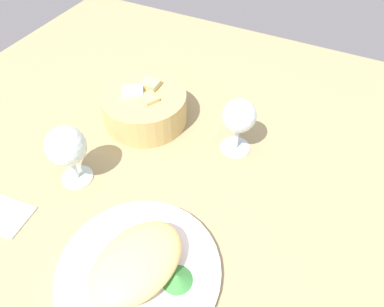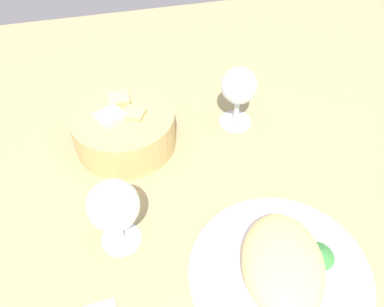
# 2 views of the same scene
# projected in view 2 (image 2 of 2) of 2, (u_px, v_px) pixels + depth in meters

# --- Properties ---
(ground_plane) EXTENTS (1.40, 1.40, 0.02)m
(ground_plane) POSITION_uv_depth(u_px,v_px,m) (240.00, 212.00, 0.68)
(ground_plane) COLOR tan
(plate) EXTENTS (0.26, 0.26, 0.01)m
(plate) POSITION_uv_depth(u_px,v_px,m) (279.00, 275.00, 0.59)
(plate) COLOR white
(plate) RESTS_ON ground_plane
(omelette) EXTENTS (0.19, 0.15, 0.05)m
(omelette) POSITION_uv_depth(u_px,v_px,m) (283.00, 264.00, 0.57)
(omelette) COLOR #E9C577
(omelette) RESTS_ON plate
(lettuce_garnish) EXTENTS (0.05, 0.05, 0.02)m
(lettuce_garnish) POSITION_uv_depth(u_px,v_px,m) (319.00, 253.00, 0.60)
(lettuce_garnish) COLOR #39873B
(lettuce_garnish) RESTS_ON plate
(bread_basket) EXTENTS (0.19, 0.19, 0.09)m
(bread_basket) POSITION_uv_depth(u_px,v_px,m) (124.00, 128.00, 0.75)
(bread_basket) COLOR tan
(bread_basket) RESTS_ON ground_plane
(wine_glass_near) EXTENTS (0.07, 0.07, 0.13)m
(wine_glass_near) POSITION_uv_depth(u_px,v_px,m) (239.00, 89.00, 0.76)
(wine_glass_near) COLOR silver
(wine_glass_near) RESTS_ON ground_plane
(wine_glass_far) EXTENTS (0.08, 0.08, 0.13)m
(wine_glass_far) POSITION_uv_depth(u_px,v_px,m) (114.00, 207.00, 0.57)
(wine_glass_far) COLOR silver
(wine_glass_far) RESTS_ON ground_plane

